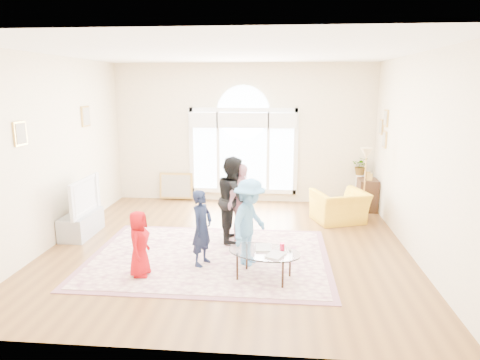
# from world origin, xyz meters

# --- Properties ---
(ground) EXTENTS (6.00, 6.00, 0.00)m
(ground) POSITION_xyz_m (0.00, 0.00, 0.00)
(ground) COLOR brown
(ground) RESTS_ON ground
(room_shell) EXTENTS (6.00, 6.00, 6.00)m
(room_shell) POSITION_xyz_m (0.01, 2.83, 1.57)
(room_shell) COLOR beige
(room_shell) RESTS_ON ground
(area_rug) EXTENTS (3.60, 2.60, 0.02)m
(area_rug) POSITION_xyz_m (-0.25, -0.53, 0.01)
(area_rug) COLOR beige
(area_rug) RESTS_ON ground
(rug_border) EXTENTS (3.80, 2.80, 0.01)m
(rug_border) POSITION_xyz_m (-0.25, -0.53, 0.01)
(rug_border) COLOR #8E5B68
(rug_border) RESTS_ON ground
(tv_console) EXTENTS (0.45, 1.00, 0.42)m
(tv_console) POSITION_xyz_m (-2.75, 0.30, 0.21)
(tv_console) COLOR #9B9EA4
(tv_console) RESTS_ON ground
(television) EXTENTS (0.17, 1.13, 0.65)m
(television) POSITION_xyz_m (-2.74, 0.30, 0.74)
(television) COLOR black
(television) RESTS_ON tv_console
(coffee_table) EXTENTS (1.18, 0.93, 0.54)m
(coffee_table) POSITION_xyz_m (0.65, -1.24, 0.40)
(coffee_table) COLOR silver
(coffee_table) RESTS_ON ground
(armchair) EXTENTS (1.21, 1.14, 0.64)m
(armchair) POSITION_xyz_m (2.07, 1.52, 0.32)
(armchair) COLOR yellow
(armchair) RESTS_ON ground
(side_cabinet) EXTENTS (0.40, 0.50, 0.70)m
(side_cabinet) POSITION_xyz_m (2.78, 2.41, 0.35)
(side_cabinet) COLOR black
(side_cabinet) RESTS_ON ground
(floor_lamp) EXTENTS (0.29, 0.29, 1.51)m
(floor_lamp) POSITION_xyz_m (2.54, 1.56, 1.28)
(floor_lamp) COLOR black
(floor_lamp) RESTS_ON ground
(plant_pedestal) EXTENTS (0.20, 0.20, 0.70)m
(plant_pedestal) POSITION_xyz_m (2.70, 2.88, 0.35)
(plant_pedestal) COLOR white
(plant_pedestal) RESTS_ON ground
(potted_plant) EXTENTS (0.46, 0.43, 0.42)m
(potted_plant) POSITION_xyz_m (2.70, 2.88, 0.91)
(potted_plant) COLOR #33722D
(potted_plant) RESTS_ON plant_pedestal
(leaning_picture) EXTENTS (0.80, 0.14, 0.62)m
(leaning_picture) POSITION_xyz_m (-1.60, 2.90, 0.00)
(leaning_picture) COLOR tan
(leaning_picture) RESTS_ON ground
(child_red) EXTENTS (0.31, 0.47, 0.96)m
(child_red) POSITION_xyz_m (-1.12, -1.30, 0.50)
(child_red) COLOR #AC0A10
(child_red) RESTS_ON area_rug
(child_navy) EXTENTS (0.42, 0.50, 1.16)m
(child_navy) POSITION_xyz_m (-0.30, -0.84, 0.60)
(child_navy) COLOR #141C36
(child_navy) RESTS_ON area_rug
(child_black) EXTENTS (0.67, 0.80, 1.49)m
(child_black) POSITION_xyz_m (0.06, 0.27, 0.77)
(child_black) COLOR black
(child_black) RESTS_ON area_rug
(child_pink) EXTENTS (0.61, 0.87, 1.37)m
(child_pink) POSITION_xyz_m (0.18, 0.28, 0.70)
(child_pink) COLOR pink
(child_pink) RESTS_ON area_rug
(child_blue) EXTENTS (0.79, 0.98, 1.33)m
(child_blue) POSITION_xyz_m (0.41, -0.74, 0.68)
(child_blue) COLOR #5598D3
(child_blue) RESTS_ON area_rug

